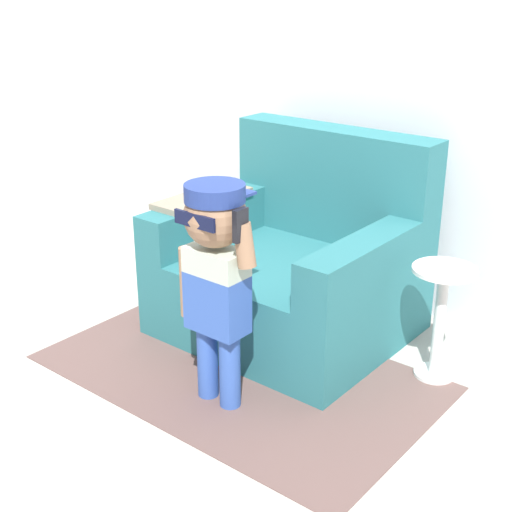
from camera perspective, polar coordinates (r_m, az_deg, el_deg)
The scene contains 6 objects.
ground_plane at distance 3.81m, azimuth -0.29°, elevation -5.39°, with size 10.00×10.00×0.00m, color #ADA89E.
wall_back at distance 3.99m, azimuth 6.43°, elevation 15.35°, with size 10.00×0.05×2.60m.
armchair at distance 3.65m, azimuth 3.19°, elevation -0.77°, with size 1.16×1.01×1.00m.
person_child at distance 2.87m, azimuth -3.23°, elevation -0.47°, with size 0.40×0.30×0.98m.
side_table at distance 3.29m, azimuth 14.53°, elevation -4.41°, with size 0.28×0.28×0.54m.
rug at distance 3.37m, azimuth -1.37°, elevation -9.22°, with size 1.78×1.09×0.01m.
Camera 1 is at (2.15, -2.62, 1.74)m, focal length 50.00 mm.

